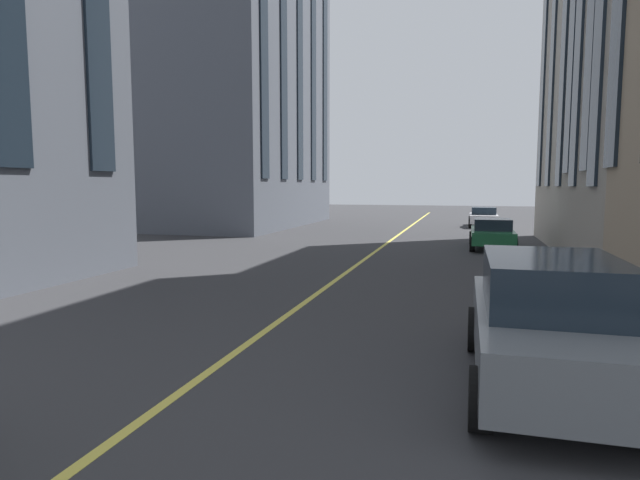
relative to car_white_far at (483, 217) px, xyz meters
The scene contains 5 objects.
lane_centre_line 21.65m from the car_white_far, 166.91° to the left, with size 80.00×0.16×0.01m.
car_white_far is the anchor object (origin of this frame).
car_grey_trailing 30.32m from the car_white_far, behind, with size 4.70×2.14×1.88m.
car_green_mid 13.11m from the car_white_far, behind, with size 4.40×1.95×1.37m.
building_left_near 19.93m from the car_white_far, 100.03° to the left, with size 16.56×8.20×23.18m.
Camera 1 is at (3.03, -3.75, 2.85)m, focal length 29.56 mm.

